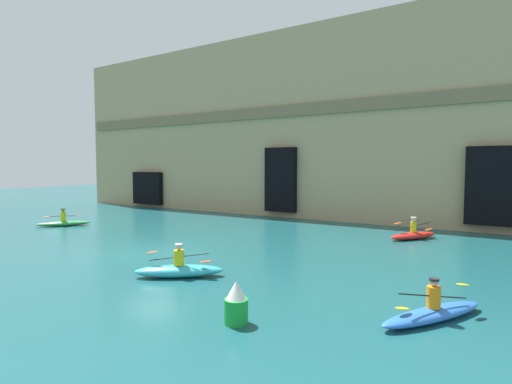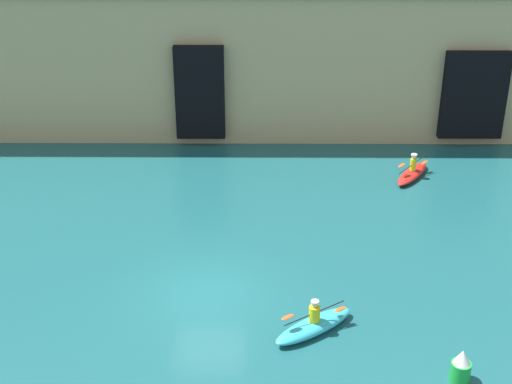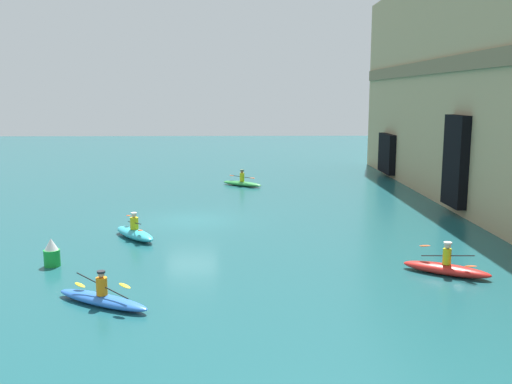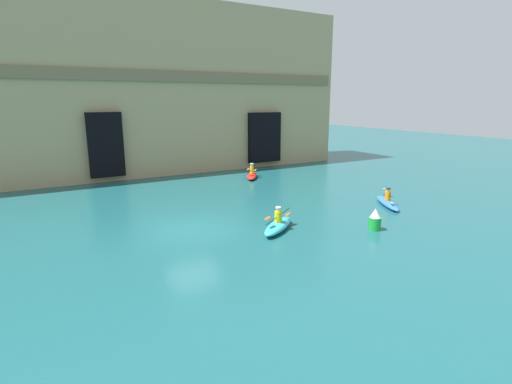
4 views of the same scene
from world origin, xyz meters
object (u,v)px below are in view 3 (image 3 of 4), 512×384
kayak_cyan (135,233)px  kayak_red (446,268)px  kayak_blue (102,298)px  kayak_green (242,183)px  marker_buoy (52,253)px

kayak_cyan → kayak_red: size_ratio=0.98×
kayak_blue → kayak_green: bearing=-70.5°
kayak_green → kayak_red: (19.99, 7.23, 0.02)m
kayak_green → marker_buoy: (18.64, -7.04, 0.27)m
kayak_green → kayak_red: kayak_red is taller
kayak_cyan → kayak_red: 13.14m
kayak_red → kayak_blue: bearing=-134.2°
kayak_blue → marker_buoy: kayak_blue is taller
kayak_red → marker_buoy: kayak_red is taller
kayak_cyan → marker_buoy: kayak_cyan is taller
kayak_red → kayak_cyan: bearing=-171.8°
kayak_cyan → marker_buoy: 4.67m
marker_buoy → kayak_green: bearing=159.3°
marker_buoy → kayak_red: bearing=84.6°
kayak_cyan → marker_buoy: bearing=113.2°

